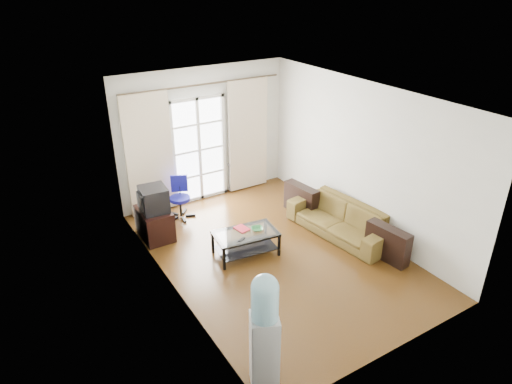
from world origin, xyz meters
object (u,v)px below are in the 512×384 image
crt_tv (153,199)px  water_cooler (265,330)px  coffee_table (246,240)px  task_chair (181,205)px  sofa (341,219)px  tv_stand (155,223)px

crt_tv → water_cooler: (-0.08, -3.71, 0.03)m
coffee_table → task_chair: bearing=102.8°
sofa → coffee_table: 1.82m
water_cooler → coffee_table: bearing=88.6°
crt_tv → task_chair: bearing=40.7°
tv_stand → sofa: bearing=-29.4°
crt_tv → water_cooler: bearing=-86.6°
tv_stand → crt_tv: crt_tv is taller
task_chair → crt_tv: bearing=-119.5°
sofa → crt_tv: 3.33m
tv_stand → water_cooler: water_cooler is taller
coffee_table → crt_tv: (-1.09, 1.30, 0.49)m
coffee_table → tv_stand: bearing=129.4°
crt_tv → coffee_table: bearing=-45.2°
coffee_table → water_cooler: water_cooler is taller
tv_stand → task_chair: size_ratio=0.92×
crt_tv → water_cooler: 3.71m
tv_stand → water_cooler: size_ratio=0.49×
coffee_table → tv_stand: 1.72m
crt_tv → tv_stand: bearing=97.9°
coffee_table → water_cooler: bearing=-115.9°
coffee_table → task_chair: (-0.41, 1.79, -0.03)m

